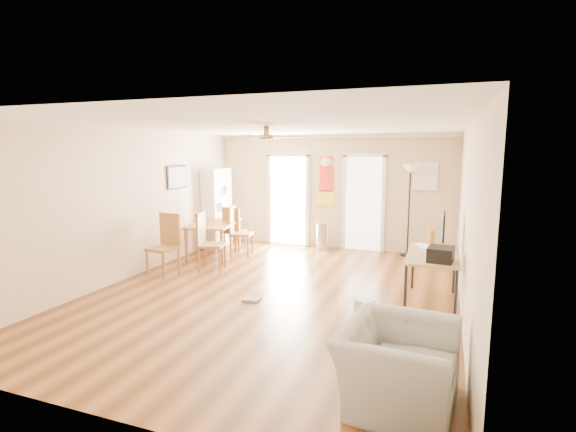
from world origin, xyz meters
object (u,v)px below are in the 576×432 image
at_px(dining_chair_right_b, 212,242).
at_px(dining_chair_far, 235,229).
at_px(dining_table, 214,239).
at_px(torchiere_lamp, 409,211).
at_px(dining_chair_right_a, 241,231).
at_px(printer, 441,254).
at_px(wastebasket_a, 364,310).
at_px(trash_can, 323,236).
at_px(armchair, 398,366).
at_px(dining_chair_near, 162,245).
at_px(bookshelf, 217,208).
at_px(computer_desk, 432,279).

height_order(dining_chair_right_b, dining_chair_far, dining_chair_right_b).
bearing_deg(dining_table, torchiere_lamp, 19.71).
relative_size(dining_chair_right_a, dining_chair_right_b, 0.97).
relative_size(printer, wastebasket_a, 1.18).
bearing_deg(dining_table, dining_chair_right_b, -62.27).
bearing_deg(trash_can, wastebasket_a, -66.86).
height_order(dining_chair_right_b, armchair, dining_chair_right_b).
distance_m(dining_chair_near, trash_can, 3.67).
height_order(bookshelf, dining_chair_right_b, bookshelf).
xyz_separation_m(dining_table, computer_desk, (4.49, -1.53, 0.02)).
bearing_deg(printer, computer_desk, 110.86).
relative_size(dining_table, dining_chair_right_b, 1.31).
bearing_deg(trash_can, torchiere_lamp, 2.06).
distance_m(bookshelf, dining_chair_near, 2.49).
relative_size(dining_table, printer, 3.78).
height_order(bookshelf, torchiere_lamp, torchiere_lamp).
height_order(bookshelf, dining_chair_far, bookshelf).
bearing_deg(bookshelf, dining_chair_near, -98.46).
distance_m(dining_chair_right_a, dining_chair_right_b, 1.25).
bearing_deg(armchair, computer_desk, 1.82).
height_order(dining_chair_near, torchiere_lamp, torchiere_lamp).
distance_m(bookshelf, torchiere_lamp, 4.34).
xyz_separation_m(dining_chair_near, wastebasket_a, (3.83, -0.92, -0.39)).
xyz_separation_m(wastebasket_a, armchair, (0.61, -1.73, 0.20)).
relative_size(bookshelf, dining_chair_right_a, 1.72).
bearing_deg(dining_chair_right_a, computer_desk, -124.85).
xyz_separation_m(dining_chair_right_b, trash_can, (1.49, 2.38, -0.24)).
xyz_separation_m(dining_chair_far, armchair, (4.08, -4.80, -0.14)).
xyz_separation_m(dining_table, dining_chair_far, (0.22, 0.54, 0.14)).
distance_m(dining_table, dining_chair_far, 0.60).
bearing_deg(computer_desk, torchiere_lamp, 101.34).
height_order(dining_table, dining_chair_far, dining_chair_far).
distance_m(dining_chair_right_b, printer, 4.16).
xyz_separation_m(dining_chair_far, trash_can, (1.82, 0.80, -0.20)).
bearing_deg(bookshelf, wastebasket_a, -54.06).
xyz_separation_m(dining_chair_right_a, torchiere_lamp, (3.36, 1.20, 0.45)).
distance_m(dining_chair_near, wastebasket_a, 3.95).
xyz_separation_m(dining_chair_far, torchiere_lamp, (3.69, 0.86, 0.48)).
xyz_separation_m(printer, wastebasket_a, (-0.91, -0.59, -0.70)).
height_order(dining_chair_right_a, dining_chair_right_b, dining_chair_right_b).
relative_size(dining_chair_right_a, torchiere_lamp, 0.54).
distance_m(bookshelf, computer_desk, 5.46).
xyz_separation_m(dining_chair_near, armchair, (4.43, -2.65, -0.19)).
xyz_separation_m(computer_desk, wastebasket_a, (-0.80, -1.00, -0.22)).
relative_size(dining_table, wastebasket_a, 4.45).
distance_m(trash_can, torchiere_lamp, 1.99).
bearing_deg(printer, torchiere_lamp, 108.30).
bearing_deg(dining_chair_right_a, printer, -129.08).
distance_m(dining_chair_right_b, trash_can, 2.82).
bearing_deg(dining_chair_near, trash_can, 60.67).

